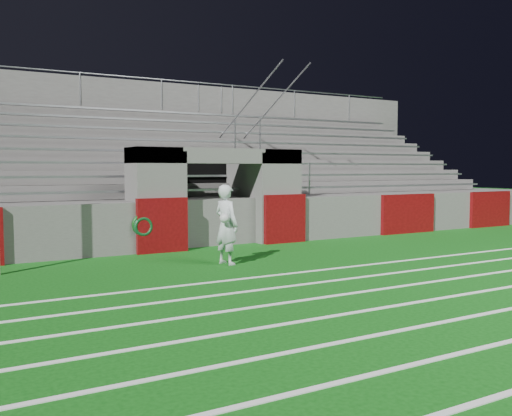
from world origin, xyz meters
TOP-DOWN VIEW (x-y plane):
  - ground at (0.00, 0.00)m, footprint 90.00×90.00m
  - field_markings at (0.00, -5.00)m, footprint 28.00×8.09m
  - stadium_structure at (0.00, 7.97)m, footprint 26.00×8.48m
  - goalkeeper_with_ball at (-1.23, 0.62)m, footprint 0.56×0.72m
  - hose_coil at (-2.30, 2.93)m, footprint 0.54×0.15m

SIDE VIEW (x-z plane):
  - ground at x=0.00m, z-range 0.00..0.00m
  - field_markings at x=0.00m, z-range 0.00..0.01m
  - hose_coil at x=-2.30m, z-range 0.42..0.98m
  - goalkeeper_with_ball at x=-1.23m, z-range 0.00..1.73m
  - stadium_structure at x=0.00m, z-range -1.22..4.20m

